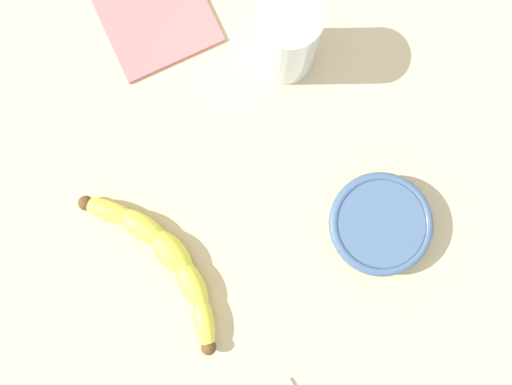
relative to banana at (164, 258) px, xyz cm
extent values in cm
cube|color=#D0B684|center=(16.45, -3.18, -3.18)|extent=(120.00, 120.00, 3.00)
ellipsoid|color=yellow|center=(-3.15, -8.19, 0.00)|extent=(6.42, 6.65, 2.42)
ellipsoid|color=yellow|center=(-0.52, -4.49, 0.00)|extent=(5.74, 7.39, 2.89)
ellipsoid|color=yellow|center=(1.05, -0.24, 0.00)|extent=(4.78, 7.40, 3.36)
ellipsoid|color=yellow|center=(1.45, 4.28, 0.00)|extent=(3.18, 6.94, 2.89)
ellipsoid|color=yellow|center=(0.66, 8.75, 0.00)|extent=(4.37, 7.24, 2.42)
sphere|color=#513819|center=(-5.24, -10.44, 0.00)|extent=(1.85, 1.85, 1.85)
sphere|color=#513819|center=(-0.27, 11.68, 0.00)|extent=(1.85, 1.85, 1.85)
cylinder|color=silver|center=(29.14, 3.22, 4.51)|extent=(7.46, 7.46, 12.39)
cylinder|color=silver|center=(29.14, 3.22, 4.43)|extent=(6.96, 6.96, 11.73)
cylinder|color=#3D5675|center=(18.33, -18.36, 0.21)|extent=(10.26, 10.26, 3.79)
torus|color=#3D5675|center=(18.33, -18.36, 1.50)|extent=(12.35, 12.35, 1.20)
cube|color=#BC6660|center=(23.60, 19.15, -1.38)|extent=(17.75, 17.38, 0.60)
camera|label=1|loc=(7.42, -8.13, 65.24)|focal=38.11mm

